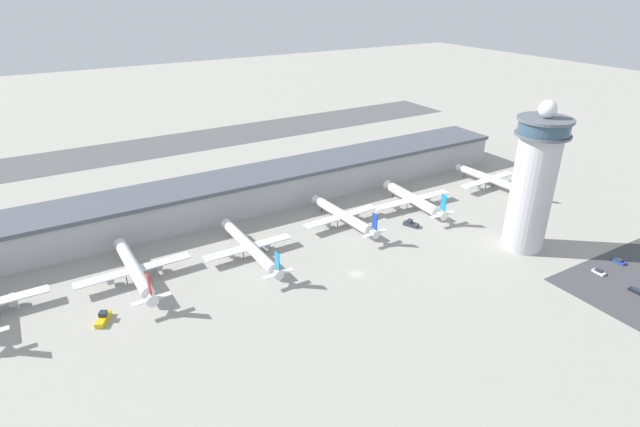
% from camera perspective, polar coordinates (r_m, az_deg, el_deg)
% --- Properties ---
extents(ground_plane, '(1000.00, 1000.00, 0.00)m').
position_cam_1_polar(ground_plane, '(170.67, 4.19, -6.92)').
color(ground_plane, '#9E9B93').
extents(terminal_building, '(247.63, 25.00, 14.95)m').
position_cam_1_polar(terminal_building, '(221.79, -6.03, 3.09)').
color(terminal_building, '#B2B2B7').
rests_on(terminal_building, ground).
extents(runway_strip, '(371.45, 44.00, 0.01)m').
position_cam_1_polar(runway_strip, '(320.64, -14.29, 8.02)').
color(runway_strip, '#515154').
rests_on(runway_strip, ground).
extents(control_tower, '(18.41, 18.41, 54.74)m').
position_cam_1_polar(control_tower, '(191.33, 23.22, 3.37)').
color(control_tower, '#BCBCC1').
rests_on(control_tower, ground).
extents(airplane_gate_bravo, '(37.35, 42.40, 13.48)m').
position_cam_1_polar(airplane_gate_bravo, '(174.71, -20.43, -6.04)').
color(airplane_gate_bravo, silver).
rests_on(airplane_gate_bravo, ground).
extents(airplane_gate_charlie, '(33.23, 45.33, 11.97)m').
position_cam_1_polar(airplane_gate_charlie, '(180.19, -8.02, -3.80)').
color(airplane_gate_charlie, silver).
rests_on(airplane_gate_charlie, ground).
extents(airplane_gate_delta, '(34.53, 41.02, 12.50)m').
position_cam_1_polar(airplane_gate_delta, '(201.10, 2.67, -0.26)').
color(airplane_gate_delta, silver).
rests_on(airplane_gate_delta, ground).
extents(airplane_gate_echo, '(39.77, 39.44, 13.17)m').
position_cam_1_polar(airplane_gate_echo, '(220.04, 10.59, 1.60)').
color(airplane_gate_echo, white).
rests_on(airplane_gate_echo, ground).
extents(airplane_gate_foxtrot, '(34.99, 41.04, 11.79)m').
position_cam_1_polar(airplane_gate_foxtrot, '(251.35, 18.89, 3.74)').
color(airplane_gate_foxtrot, silver).
rests_on(airplane_gate_foxtrot, ground).
extents(service_truck_catering, '(5.56, 7.45, 2.83)m').
position_cam_1_polar(service_truck_catering, '(161.48, -23.54, -10.93)').
color(service_truck_catering, black).
rests_on(service_truck_catering, ground).
extents(service_truck_fuel, '(4.77, 6.57, 2.69)m').
position_cam_1_polar(service_truck_fuel, '(204.90, 10.34, -1.18)').
color(service_truck_fuel, black).
rests_on(service_truck_fuel, ground).
extents(car_silver_sedan, '(1.99, 4.19, 1.38)m').
position_cam_1_polar(car_silver_sedan, '(195.04, 29.25, -5.84)').
color(car_silver_sedan, black).
rests_on(car_silver_sedan, ground).
extents(car_black_suv, '(1.89, 4.63, 1.45)m').
position_cam_1_polar(car_black_suv, '(205.50, 30.96, -4.69)').
color(car_black_suv, black).
rests_on(car_black_suv, ground).
extents(car_green_van, '(1.86, 4.56, 1.36)m').
position_cam_1_polar(car_green_van, '(189.92, 32.44, -7.48)').
color(car_green_van, black).
rests_on(car_green_van, ground).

